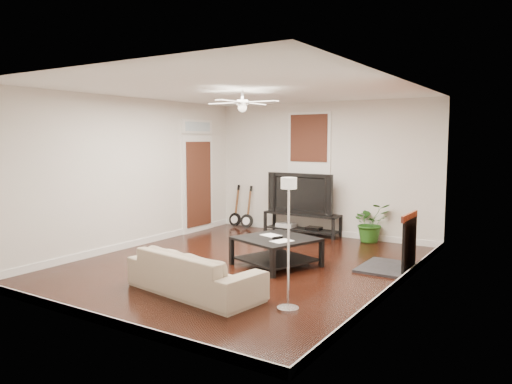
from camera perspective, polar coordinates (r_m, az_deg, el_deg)
room at (r=7.81m, az=-1.58°, el=1.56°), size 5.01×6.01×2.81m
brick_accent at (r=7.70m, az=18.32°, el=1.19°), size 0.02×2.20×2.80m
fireplace at (r=7.91m, az=16.06°, el=-5.50°), size 0.80×1.10×0.92m
window_back at (r=10.51m, az=6.18°, el=5.71°), size 1.00×0.06×1.30m
door_left at (r=10.81m, az=-6.76°, el=2.00°), size 0.08×1.00×2.50m
tv_stand at (r=10.51m, az=5.38°, el=-3.69°), size 1.66×0.44×0.47m
tv at (r=10.44m, az=5.47°, el=-0.11°), size 1.49×0.20×0.86m
coffee_table at (r=7.93m, az=2.36°, el=-6.94°), size 1.39×1.39×0.46m
sofa at (r=6.58m, az=-7.16°, el=-9.22°), size 2.04×1.05×0.57m
floor_lamp at (r=5.80m, az=3.80°, el=-6.08°), size 0.30×0.30×1.59m
potted_plant at (r=9.94m, az=13.21°, el=-3.46°), size 0.94×0.93×0.79m
guitar_left at (r=11.33m, az=-2.47°, el=-1.64°), size 0.31×0.22×0.98m
guitar_right at (r=11.11m, az=-1.08°, el=-1.79°), size 0.33×0.25×0.98m
ceiling_fan at (r=7.80m, az=-1.60°, el=10.38°), size 1.24×1.24×0.32m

